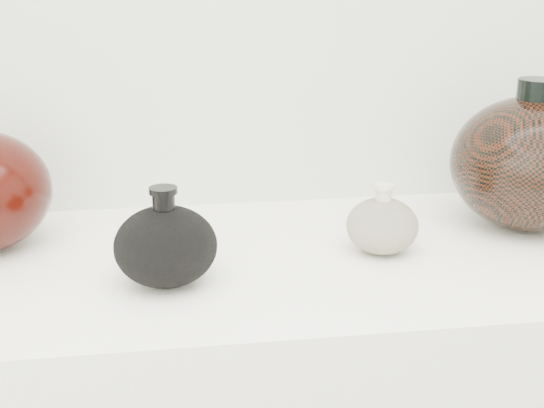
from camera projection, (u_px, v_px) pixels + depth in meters
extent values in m
cube|color=white|center=(273.00, 266.00, 1.09)|extent=(1.20, 0.50, 0.03)
ellipsoid|color=black|center=(166.00, 246.00, 0.98)|extent=(0.18, 0.18, 0.10)
cylinder|color=black|center=(164.00, 202.00, 0.96)|extent=(0.04, 0.04, 0.03)
cylinder|color=black|center=(163.00, 190.00, 0.95)|extent=(0.05, 0.05, 0.01)
ellipsoid|color=beige|center=(382.00, 226.00, 1.09)|extent=(0.12, 0.12, 0.08)
cylinder|color=beige|center=(384.00, 195.00, 1.07)|extent=(0.03, 0.03, 0.02)
cylinder|color=beige|center=(384.00, 187.00, 1.07)|extent=(0.03, 0.03, 0.01)
ellipsoid|color=black|center=(530.00, 164.00, 1.17)|extent=(0.31, 0.31, 0.21)
cylinder|color=black|center=(538.00, 92.00, 1.13)|extent=(0.08, 0.08, 0.04)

